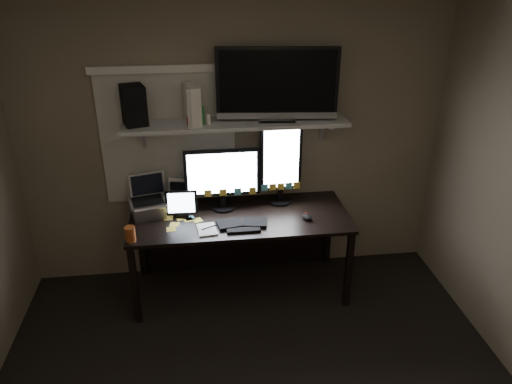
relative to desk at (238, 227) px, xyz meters
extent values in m
plane|color=silver|center=(0.00, -1.55, 1.95)|extent=(3.60, 3.60, 0.00)
plane|color=#6B604C|center=(0.00, 0.25, 0.70)|extent=(3.60, 0.00, 3.60)
cube|color=beige|center=(-0.55, 0.24, 0.75)|extent=(1.10, 0.02, 1.10)
cube|color=black|center=(0.00, -0.12, 0.16)|extent=(1.80, 0.75, 0.03)
cube|color=black|center=(0.00, 0.23, -0.20)|extent=(1.80, 0.02, 0.70)
cube|color=black|center=(-0.86, -0.46, -0.20)|extent=(0.05, 0.05, 0.70)
cube|color=black|center=(0.86, -0.46, -0.20)|extent=(0.05, 0.05, 0.70)
cube|color=black|center=(-0.86, 0.21, -0.20)|extent=(0.05, 0.05, 0.70)
cube|color=black|center=(0.86, 0.21, -0.20)|extent=(0.05, 0.05, 0.70)
cube|color=#B5B5B0|center=(0.00, 0.08, 0.91)|extent=(1.80, 0.35, 0.03)
cube|color=black|center=(-0.12, 0.03, 0.45)|extent=(0.62, 0.07, 0.55)
cube|color=black|center=(0.37, 0.09, 0.53)|extent=(0.36, 0.08, 0.71)
cube|color=black|center=(0.01, -0.27, 0.19)|extent=(0.41, 0.16, 0.02)
ellipsoid|color=black|center=(0.54, -0.25, 0.20)|extent=(0.10, 0.12, 0.04)
cube|color=silver|center=(-0.28, -0.33, 0.18)|extent=(0.17, 0.22, 0.01)
cube|color=black|center=(-0.47, -0.07, 0.29)|extent=(0.27, 0.12, 0.23)
cube|color=black|center=(-0.46, 0.12, 0.30)|extent=(0.21, 0.14, 0.25)
cube|color=#A3A2A7|center=(-0.74, -0.03, 0.34)|extent=(0.34, 0.30, 0.33)
cylinder|color=#92401A|center=(-0.85, -0.42, 0.24)|extent=(0.09, 0.09, 0.12)
cube|color=black|center=(0.33, 0.07, 1.21)|extent=(0.97, 0.27, 0.57)
cube|color=silver|center=(-0.34, 0.07, 1.08)|extent=(0.14, 0.26, 0.30)
cube|color=black|center=(-0.79, 0.10, 1.08)|extent=(0.22, 0.25, 0.31)
camera|label=1|loc=(-0.32, -3.75, 2.13)|focal=35.00mm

